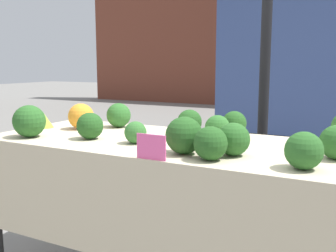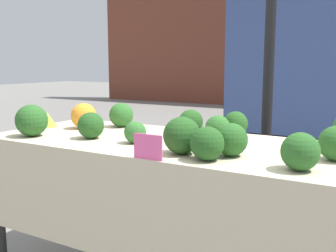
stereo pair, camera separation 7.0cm
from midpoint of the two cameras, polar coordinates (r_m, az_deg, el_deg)
name	(u,v)px [view 1 (the left image)]	position (r m, az deg, el deg)	size (l,w,h in m)	color
tent_pole	(265,60)	(2.74, 13.20, 9.34)	(0.07, 0.07, 2.61)	black
market_table	(162,163)	(2.07, -1.84, -5.44)	(2.01, 0.83, 0.87)	beige
orange_cauliflower	(81,116)	(2.54, -13.28, 1.38)	(0.16, 0.16, 0.16)	orange
romanesco_head	(44,120)	(2.66, -18.28, 0.80)	(0.12, 0.12, 0.10)	#93B238
broccoli_head_0	(184,135)	(1.78, 1.24, -1.38)	(0.17, 0.17, 0.17)	#23511E
broccoli_head_1	(217,128)	(2.12, 6.25, -0.24)	(0.14, 0.14, 0.14)	#2D6628
broccoli_head_2	(90,126)	(2.19, -12.16, 0.02)	(0.15, 0.15, 0.15)	#23511E
broccoli_head_3	(189,122)	(2.30, 2.27, 0.61)	(0.14, 0.14, 0.14)	#23511E
broccoli_head_4	(119,115)	(2.57, -7.95, 1.57)	(0.16, 0.16, 0.16)	#2D6628
broccoli_head_5	(233,139)	(1.77, 8.35, -1.92)	(0.15, 0.15, 0.15)	#285B23
broccoli_head_6	(234,123)	(2.28, 8.72, 0.39)	(0.14, 0.14, 0.14)	#23511E
broccoli_head_7	(29,121)	(2.34, -20.31, 0.66)	(0.18, 0.18, 0.18)	#285B23
broccoli_head_8	(135,132)	(2.03, -5.72, -0.94)	(0.12, 0.12, 0.12)	#336B2D
broccoli_head_11	(210,143)	(1.68, 5.00, -2.53)	(0.15, 0.15, 0.15)	#23511E
broccoli_head_12	(304,151)	(1.60, 17.94, -3.43)	(0.15, 0.15, 0.15)	#285B23
price_sign	(151,147)	(1.69, -3.65, -3.06)	(0.14, 0.01, 0.11)	#F45B9E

